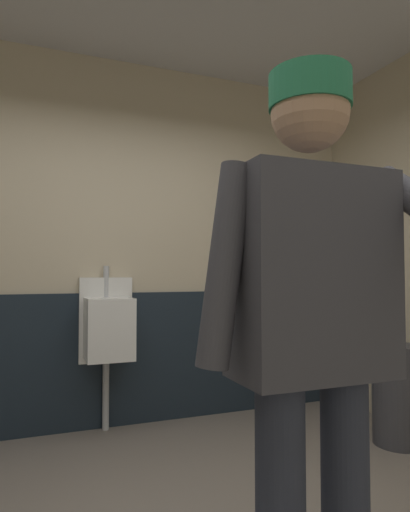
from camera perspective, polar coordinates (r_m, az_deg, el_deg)
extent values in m
cube|color=beige|center=(3.62, -12.43, 2.00)|extent=(4.87, 0.12, 2.89)
cube|color=#19232D|center=(3.60, -12.37, -12.89)|extent=(4.27, 0.03, 1.03)
cube|color=white|center=(3.53, -12.68, -8.00)|extent=(0.40, 0.05, 0.65)
cube|color=white|center=(3.37, -12.24, -9.13)|extent=(0.34, 0.30, 0.45)
cylinder|color=#B7BABF|center=(3.51, -12.61, -3.21)|extent=(0.04, 0.04, 0.24)
cylinder|color=#B7BABF|center=(3.59, -12.66, -16.83)|extent=(0.05, 0.05, 0.55)
cube|color=#3F3F47|center=(1.33, 13.55, -2.22)|extent=(0.46, 0.24, 0.60)
cylinder|color=#3F3F47|center=(1.19, 2.56, -1.11)|extent=(0.17, 0.09, 0.56)
sphere|color=tan|center=(1.41, 13.36, 17.47)|extent=(0.23, 0.23, 0.23)
cylinder|color=#26724C|center=(1.43, 13.33, 19.86)|extent=(0.24, 0.24, 0.10)
cylinder|color=#38383D|center=(3.48, 23.53, -16.02)|extent=(0.34, 0.34, 0.68)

